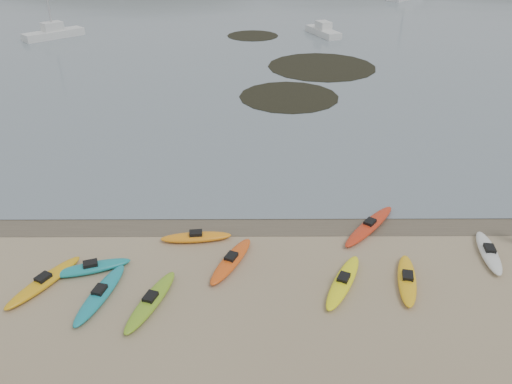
{
  "coord_description": "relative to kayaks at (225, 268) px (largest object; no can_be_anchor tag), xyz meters",
  "views": [
    {
      "loc": [
        -0.09,
        -19.82,
        12.63
      ],
      "look_at": [
        0.0,
        0.0,
        1.5
      ],
      "focal_mm": 35.0,
      "sensor_mm": 36.0,
      "label": 1
    }
  ],
  "objects": [
    {
      "name": "wet_sand",
      "position": [
        1.26,
        3.58,
        -0.17
      ],
      "size": [
        60.0,
        60.0,
        0.0
      ],
      "primitive_type": "plane",
      "color": "brown",
      "rests_on": "ground"
    },
    {
      "name": "kayaks",
      "position": [
        0.0,
        0.0,
        0.0
      ],
      "size": [
        22.81,
        8.7,
        0.34
      ],
      "color": "#ED5414",
      "rests_on": "ground"
    },
    {
      "name": "kelp_mats",
      "position": [
        5.26,
        30.21,
        -0.14
      ],
      "size": [
        14.49,
        29.05,
        0.04
      ],
      "color": "black",
      "rests_on": "water"
    },
    {
      "name": "ground",
      "position": [
        1.26,
        3.88,
        -0.17
      ],
      "size": [
        600.0,
        600.0,
        0.0
      ],
      "primitive_type": "plane",
      "color": "tan",
      "rests_on": "ground"
    }
  ]
}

